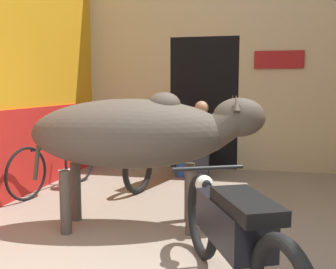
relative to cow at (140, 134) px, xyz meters
The scene contains 9 objects.
wall_left_shopfront 2.28m from the cow, 162.89° to the left, with size 0.25×5.00×4.13m.
wall_back_with_doorway 3.47m from the cow, 83.94° to the left, with size 4.56×0.93×4.13m.
cow is the anchor object (origin of this frame).
motorcycle_near 1.66m from the cow, 50.46° to the right, with size 0.97×1.95×0.81m.
motorcycle_far 1.99m from the cow, 96.07° to the left, with size 0.76×2.05×0.79m.
bicycle 2.02m from the cow, 143.93° to the left, with size 0.54×1.73×0.70m.
shopkeeper_seated 2.45m from the cow, 83.01° to the left, with size 0.41×0.34×1.22m.
plastic_stool 2.51m from the cow, 90.20° to the left, with size 0.33×0.33×0.47m.
bucket 2.12m from the cow, 138.65° to the left, with size 0.26×0.26×0.26m.
Camera 1 is at (0.71, -1.87, 1.43)m, focal length 42.00 mm.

